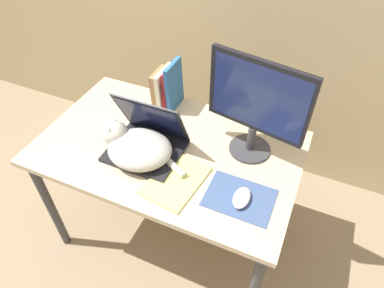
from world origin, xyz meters
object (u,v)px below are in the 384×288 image
(laptop, at_px, (147,141))
(cat, at_px, (136,147))
(book_row, at_px, (167,87))
(computer_mouse, at_px, (242,198))
(notepad, at_px, (176,180))
(external_monitor, at_px, (257,105))

(laptop, distance_m, cat, 0.07)
(cat, bearing_deg, laptop, 74.34)
(book_row, bearing_deg, laptop, -78.60)
(computer_mouse, height_order, notepad, computer_mouse)
(computer_mouse, bearing_deg, cat, 174.89)
(laptop, relative_size, book_row, 1.28)
(external_monitor, bearing_deg, book_row, 162.22)
(laptop, height_order, computer_mouse, laptop)
(laptop, distance_m, notepad, 0.24)
(laptop, bearing_deg, cat, -105.66)
(laptop, bearing_deg, computer_mouse, -12.52)
(laptop, xyz_separation_m, external_monitor, (0.43, 0.18, 0.21))
(laptop, relative_size, computer_mouse, 2.87)
(book_row, bearing_deg, notepad, -59.74)
(cat, bearing_deg, external_monitor, 28.72)
(external_monitor, xyz_separation_m, notepad, (-0.23, -0.30, -0.25))
(cat, height_order, notepad, cat)
(book_row, relative_size, notepad, 0.83)
(cat, xyz_separation_m, book_row, (-0.05, 0.40, 0.04))
(external_monitor, distance_m, computer_mouse, 0.38)
(external_monitor, xyz_separation_m, book_row, (-0.49, 0.16, -0.15))
(external_monitor, height_order, book_row, external_monitor)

